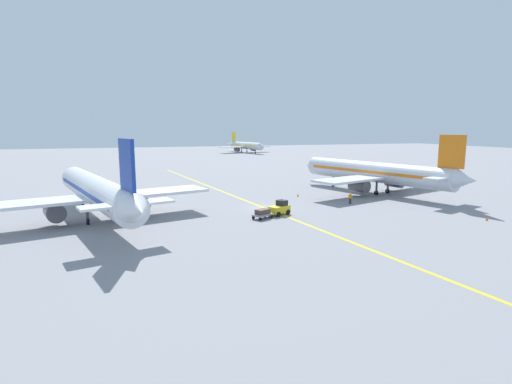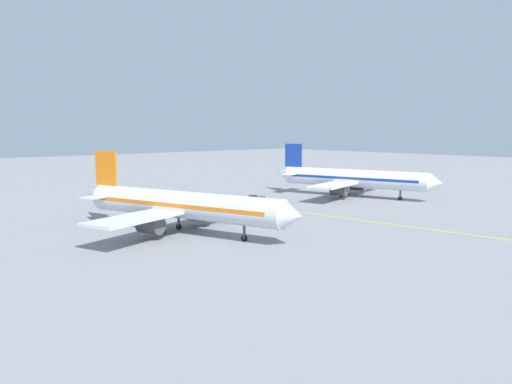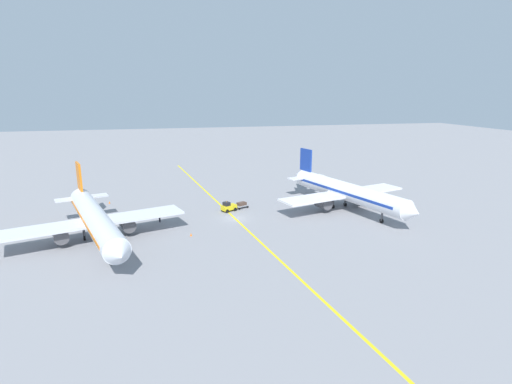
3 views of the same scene
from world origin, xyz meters
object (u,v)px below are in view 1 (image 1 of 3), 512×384
airplane_at_gate (97,192)px  airplane_adjacent_stand (376,173)px  airplane_distant_taxiing (246,146)px  traffic_cone_near_nose (298,195)px  traffic_cone_mid_apron (487,218)px  baggage_tug_white (280,208)px  baggage_cart_trailing (263,213)px  ground_crew_worker (350,198)px

airplane_at_gate → airplane_adjacent_stand: (46.08, 7.21, 0.00)m
airplane_distant_taxiing → traffic_cone_near_nose: size_ratio=57.74×
traffic_cone_mid_apron → airplane_at_gate: bearing=161.3°
baggage_tug_white → traffic_cone_mid_apron: (23.60, -11.60, -0.63)m
airplane_distant_taxiing → baggage_cart_trailing: 140.83m
airplane_distant_taxiing → baggage_tug_white: 138.62m
airplane_at_gate → airplane_distant_taxiing: bearing=65.2°
baggage_tug_white → airplane_distant_taxiing: bearing=74.6°
ground_crew_worker → traffic_cone_mid_apron: 18.55m
airplane_distant_taxiing → ground_crew_worker: bearing=-100.3°
airplane_distant_taxiing → baggage_tug_white: bearing=-105.4°
airplane_at_gate → baggage_tug_white: (22.96, -4.19, -2.81)m
airplane_adjacent_stand → ground_crew_worker: size_ratio=20.69×
airplane_at_gate → traffic_cone_near_nose: bearing=14.7°
ground_crew_worker → traffic_cone_near_nose: ground_crew_worker is taller
baggage_tug_white → baggage_cart_trailing: 3.30m
baggage_cart_trailing → traffic_cone_mid_apron: baggage_cart_trailing is taller
airplane_distant_taxiing → baggage_cart_trailing: airplane_distant_taxiing is taller
traffic_cone_near_nose → traffic_cone_mid_apron: bearing=-57.7°
traffic_cone_near_nose → airplane_adjacent_stand: bearing=-4.1°
airplane_distant_taxiing → baggage_tug_white: size_ratio=9.47×
airplane_at_gate → traffic_cone_near_nose: (31.40, 8.25, -3.43)m
airplane_distant_taxiing → airplane_at_gate: bearing=-114.8°
airplane_adjacent_stand → baggage_cart_trailing: (-26.08, -12.85, -2.95)m
airplane_at_gate → airplane_distant_taxiing: size_ratio=1.10×
airplane_at_gate → baggage_cart_trailing: (20.00, -5.65, -2.95)m
airplane_distant_taxiing → baggage_cart_trailing: (-39.83, -135.06, -2.58)m
ground_crew_worker → traffic_cone_near_nose: bearing=119.7°
airplane_adjacent_stand → baggage_cart_trailing: airplane_adjacent_stand is taller
baggage_tug_white → traffic_cone_near_nose: bearing=55.9°
airplane_adjacent_stand → traffic_cone_mid_apron: size_ratio=63.21×
baggage_cart_trailing → traffic_cone_mid_apron: bearing=-20.9°
airplane_adjacent_stand → traffic_cone_near_nose: bearing=175.9°
ground_crew_worker → traffic_cone_near_nose: 9.93m
baggage_cart_trailing → traffic_cone_near_nose: (11.39, 13.90, -0.49)m
airplane_distant_taxiing → ground_crew_worker: airplane_distant_taxiing is taller
traffic_cone_mid_apron → traffic_cone_near_nose: bearing=122.3°
airplane_distant_taxiing → airplane_adjacent_stand: bearing=-96.4°
airplane_distant_taxiing → baggage_tug_white: airplane_distant_taxiing is taller
baggage_cart_trailing → traffic_cone_near_nose: bearing=50.7°
airplane_adjacent_stand → traffic_cone_near_nose: (-14.68, 1.05, -3.43)m
ground_crew_worker → traffic_cone_mid_apron: (10.26, -15.43, -0.63)m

